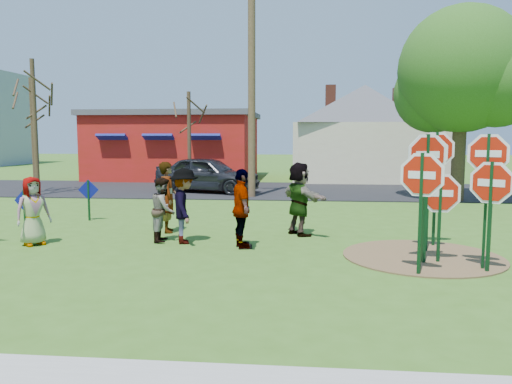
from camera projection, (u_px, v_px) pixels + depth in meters
The scene contains 26 objects.
ground at pixel (213, 242), 11.57m from camera, with size 120.00×120.00×0.00m, color #39621C.
road at pixel (258, 190), 22.95m from camera, with size 120.00×7.50×0.04m, color black.
dirt_patch at pixel (422, 256), 10.15m from camera, with size 3.20×3.20×0.03m, color brown.
red_building at pixel (176, 145), 29.68m from camera, with size 9.40×7.69×3.90m.
cream_house at pixel (364, 129), 28.54m from camera, with size 9.40×9.40×6.50m.
stop_sign_a at pixel (422, 186), 8.66m from camera, with size 0.94×0.51×2.31m.
stop_sign_b at pixel (429, 163), 10.41m from camera, with size 0.97×0.27×2.62m.
stop_sign_c at pixel (487, 170), 8.99m from camera, with size 0.91×0.38×2.63m.
stop_sign_d at pixel (436, 160), 10.96m from camera, with size 1.06×0.08×2.69m.
stop_sign_e at pixel (440, 199), 9.56m from camera, with size 1.04×0.10×1.88m.
stop_sign_f at pixel (491, 190), 8.83m from camera, with size 0.86×0.61×2.14m.
stop_sign_g at pixel (427, 169), 9.44m from camera, with size 1.04×0.27×2.64m.
blue_diamond_c at pixel (25, 204), 13.39m from camera, with size 0.61×0.11×1.05m.
blue_diamond_d at pixel (89, 195), 14.56m from camera, with size 0.61×0.06×1.21m.
person_a at pixel (33, 211), 11.23m from camera, with size 0.76×0.49×1.56m, color #40558D.
person_b at pixel (168, 197), 12.75m from camera, with size 0.66×0.43×1.81m, color #1F745B.
person_c at pixel (163, 209), 11.66m from camera, with size 0.73×0.57×1.50m, color brown.
person_d at pixel (184, 206), 11.41m from camera, with size 1.12×0.64×1.73m, color #38373D.
person_e at pixel (242, 209), 10.90m from camera, with size 1.03×0.43×1.75m, color #4F2E5B.
person_f at pixel (299, 199), 12.37m from camera, with size 1.69×0.54×1.82m, color #1C4A26.
suv at pixel (207, 174), 21.85m from camera, with size 1.85×4.60×1.57m, color #2F2F34.
utility_pole at pixel (252, 72), 19.67m from camera, with size 2.32×0.40×9.49m.
leafy_tree at pixel (465, 76), 18.42m from camera, with size 5.11×4.66×7.26m.
bare_tree_west at pixel (34, 108), 20.44m from camera, with size 1.80×1.80×5.61m.
bare_tree_east at pixel (189, 126), 23.78m from camera, with size 1.80×1.80×4.59m.
bare_tree_mid at pixel (33, 119), 21.51m from camera, with size 1.80×1.80×4.97m.
Camera 1 is at (2.08, -11.22, 2.43)m, focal length 35.00 mm.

